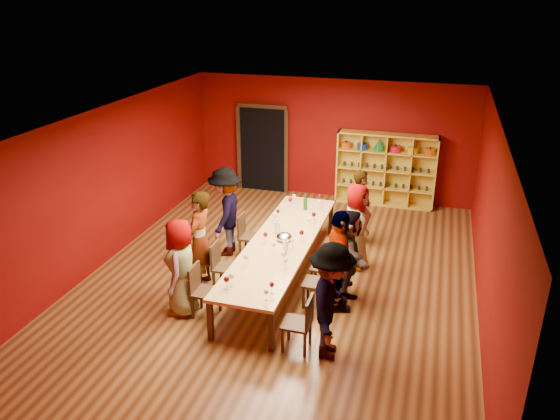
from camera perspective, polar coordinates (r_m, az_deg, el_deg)
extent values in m
cube|color=#543116|center=(10.33, 0.12, -7.07)|extent=(7.10, 9.10, 0.02)
cube|color=#5F0604|center=(13.84, 5.47, 7.39)|extent=(7.10, 0.02, 3.00)
cube|color=#5F0604|center=(6.01, -12.55, -14.77)|extent=(7.10, 0.02, 3.00)
cube|color=#5F0604|center=(11.12, -17.51, 2.61)|extent=(0.02, 9.10, 3.00)
cube|color=#5F0604|center=(9.38, 21.17, -1.59)|extent=(0.02, 9.10, 3.00)
cube|color=silver|center=(9.22, 0.14, 9.48)|extent=(7.10, 9.10, 0.02)
cube|color=tan|center=(9.99, 0.13, -3.43)|extent=(1.10, 4.50, 0.06)
cube|color=black|center=(8.56, -7.30, -11.37)|extent=(0.08, 0.08, 0.69)
cube|color=black|center=(12.16, 0.81, -0.44)|extent=(0.08, 0.08, 0.69)
cube|color=black|center=(8.26, -0.90, -12.55)|extent=(0.08, 0.08, 0.69)
cube|color=black|center=(11.96, 5.33, -0.96)|extent=(0.08, 0.08, 0.69)
cube|color=black|center=(14.32, -1.76, 6.34)|extent=(1.20, 0.14, 2.20)
cube|color=black|center=(13.98, -1.91, 10.79)|extent=(1.32, 0.06, 0.10)
cube|color=black|center=(14.47, -4.31, 6.45)|extent=(0.10, 0.06, 2.20)
cube|color=black|center=(14.07, 0.68, 6.05)|extent=(0.10, 0.06, 2.20)
cube|color=gold|center=(13.75, 6.09, 4.66)|extent=(0.04, 0.40, 1.80)
cube|color=gold|center=(13.56, 15.94, 3.63)|extent=(0.04, 0.40, 1.80)
cube|color=gold|center=(13.36, 11.26, 7.75)|extent=(2.40, 0.40, 0.04)
cube|color=gold|center=(13.90, 10.72, 0.72)|extent=(2.40, 0.40, 0.04)
cube|color=gold|center=(13.78, 11.07, 4.40)|extent=(2.40, 0.02, 1.80)
cube|color=gold|center=(13.75, 10.84, 2.38)|extent=(2.36, 0.38, 0.03)
cube|color=gold|center=(13.60, 10.98, 4.16)|extent=(2.36, 0.38, 0.03)
cube|color=gold|center=(13.47, 11.12, 5.98)|extent=(2.36, 0.38, 0.03)
cube|color=gold|center=(13.67, 8.48, 4.42)|extent=(0.03, 0.38, 1.76)
cube|color=gold|center=(13.60, 10.98, 4.16)|extent=(0.03, 0.38, 1.76)
cube|color=gold|center=(13.57, 13.50, 3.90)|extent=(0.03, 0.38, 1.76)
cylinder|color=#C24E0B|center=(13.57, 6.93, 6.75)|extent=(0.26, 0.26, 0.15)
sphere|color=black|center=(13.54, 6.95, 7.14)|extent=(0.05, 0.05, 0.05)
cylinder|color=navy|center=(13.51, 8.61, 6.60)|extent=(0.26, 0.26, 0.15)
sphere|color=black|center=(13.49, 8.63, 6.98)|extent=(0.05, 0.05, 0.05)
cylinder|color=#1B6F34|center=(13.48, 10.29, 6.29)|extent=(0.26, 0.26, 0.08)
cone|color=#1B6F34|center=(13.44, 10.33, 6.90)|extent=(0.24, 0.24, 0.22)
cylinder|color=#AF1424|center=(13.43, 12.00, 6.26)|extent=(0.26, 0.26, 0.15)
sphere|color=black|center=(13.41, 12.03, 6.65)|extent=(0.05, 0.05, 0.05)
cylinder|color=gold|center=(13.41, 13.71, 6.08)|extent=(0.26, 0.26, 0.15)
sphere|color=black|center=(13.38, 13.74, 6.47)|extent=(0.05, 0.05, 0.05)
cylinder|color=#C24E0B|center=(13.40, 15.42, 5.90)|extent=(0.26, 0.26, 0.15)
sphere|color=black|center=(13.37, 15.46, 6.29)|extent=(0.05, 0.05, 0.05)
cylinder|color=black|center=(13.85, 6.67, 3.08)|extent=(0.07, 0.07, 0.10)
cylinder|color=black|center=(13.82, 7.43, 3.00)|extent=(0.07, 0.07, 0.10)
cylinder|color=black|center=(13.80, 8.18, 2.92)|extent=(0.07, 0.07, 0.10)
cylinder|color=black|center=(13.77, 8.94, 2.84)|extent=(0.07, 0.07, 0.10)
cylinder|color=black|center=(13.75, 9.71, 2.76)|extent=(0.07, 0.07, 0.10)
cylinder|color=black|center=(13.74, 10.47, 2.68)|extent=(0.07, 0.07, 0.10)
cylinder|color=black|center=(13.72, 11.24, 2.60)|extent=(0.07, 0.07, 0.10)
cylinder|color=black|center=(13.71, 12.00, 2.52)|extent=(0.07, 0.07, 0.10)
cylinder|color=black|center=(13.70, 12.77, 2.43)|extent=(0.07, 0.07, 0.10)
cylinder|color=black|center=(13.69, 13.54, 2.35)|extent=(0.07, 0.07, 0.10)
cylinder|color=black|center=(13.68, 14.31, 2.27)|extent=(0.07, 0.07, 0.10)
cylinder|color=black|center=(13.68, 15.08, 2.18)|extent=(0.07, 0.07, 0.10)
cylinder|color=black|center=(13.71, 6.76, 4.85)|extent=(0.07, 0.07, 0.10)
cylinder|color=black|center=(13.68, 7.52, 4.78)|extent=(0.07, 0.07, 0.10)
cylinder|color=black|center=(13.65, 8.29, 4.70)|extent=(0.07, 0.07, 0.10)
cylinder|color=black|center=(13.63, 9.06, 4.62)|extent=(0.07, 0.07, 0.10)
cylinder|color=black|center=(13.61, 9.83, 4.54)|extent=(0.07, 0.07, 0.10)
cylinder|color=black|center=(13.59, 10.60, 4.46)|extent=(0.07, 0.07, 0.10)
cylinder|color=black|center=(13.58, 11.38, 4.38)|extent=(0.07, 0.07, 0.10)
cylinder|color=black|center=(13.56, 12.16, 4.30)|extent=(0.07, 0.07, 0.10)
cylinder|color=black|center=(13.55, 12.93, 4.22)|extent=(0.07, 0.07, 0.10)
cylinder|color=black|center=(13.55, 13.71, 4.14)|extent=(0.07, 0.07, 0.10)
cylinder|color=black|center=(13.54, 14.49, 4.05)|extent=(0.07, 0.07, 0.10)
cylinder|color=black|center=(13.54, 15.27, 3.97)|extent=(0.07, 0.07, 0.10)
cube|color=black|center=(9.10, -7.77, -8.50)|extent=(0.42, 0.42, 0.04)
cube|color=black|center=(9.06, -8.95, -7.00)|extent=(0.04, 0.40, 0.44)
cube|color=black|center=(9.16, -9.12, -10.05)|extent=(0.04, 0.04, 0.41)
cube|color=black|center=(9.03, -7.13, -10.43)|extent=(0.04, 0.04, 0.41)
cube|color=black|center=(9.41, -8.23, -9.00)|extent=(0.04, 0.04, 0.41)
cube|color=black|center=(9.29, -6.30, -9.35)|extent=(0.04, 0.04, 0.41)
imported|color=#5D88C0|center=(9.07, -10.29, -5.89)|extent=(0.60, 0.89, 1.66)
cube|color=black|center=(9.80, -5.69, -5.99)|extent=(0.42, 0.42, 0.04)
cube|color=black|center=(9.76, -6.78, -4.59)|extent=(0.04, 0.40, 0.44)
cube|color=black|center=(9.83, -6.93, -7.45)|extent=(0.04, 0.04, 0.41)
cube|color=black|center=(9.72, -5.07, -7.76)|extent=(0.04, 0.04, 0.41)
cube|color=black|center=(10.11, -6.18, -6.53)|extent=(0.04, 0.04, 0.41)
cube|color=black|center=(9.99, -4.36, -6.82)|extent=(0.04, 0.04, 0.41)
imported|color=pink|center=(9.76, -8.39, -3.10)|extent=(0.49, 0.67, 1.82)
cube|color=black|center=(10.90, -3.09, -2.81)|extent=(0.42, 0.42, 0.04)
cube|color=black|center=(10.86, -4.06, -1.55)|extent=(0.04, 0.40, 0.44)
cube|color=black|center=(10.91, -4.21, -4.14)|extent=(0.04, 0.04, 0.41)
cube|color=black|center=(10.81, -2.52, -4.37)|extent=(0.04, 0.04, 0.41)
cube|color=black|center=(11.20, -3.60, -3.39)|extent=(0.04, 0.04, 0.41)
cube|color=black|center=(11.10, -1.95, -3.61)|extent=(0.04, 0.04, 0.41)
imported|color=#4E4E53|center=(10.88, -5.69, -0.21)|extent=(0.63, 1.22, 1.81)
cube|color=black|center=(8.27, 1.76, -11.77)|extent=(0.42, 0.42, 0.04)
cube|color=black|center=(8.10, 3.11, -10.58)|extent=(0.04, 0.40, 0.44)
cube|color=black|center=(8.31, 0.27, -13.51)|extent=(0.04, 0.04, 0.41)
cube|color=black|center=(8.24, 2.61, -13.89)|extent=(0.04, 0.04, 0.41)
cube|color=black|center=(8.57, 0.92, -12.22)|extent=(0.04, 0.04, 0.41)
cube|color=black|center=(8.50, 3.18, -12.58)|extent=(0.04, 0.04, 0.41)
imported|color=#C0808D|center=(7.93, 5.36, -9.50)|extent=(0.57, 1.20, 1.80)
cube|color=black|center=(9.30, 3.76, -7.60)|extent=(0.42, 0.42, 0.04)
cube|color=black|center=(9.15, 4.97, -6.46)|extent=(0.04, 0.40, 0.44)
cube|color=black|center=(9.31, 2.45, -9.16)|extent=(0.04, 0.04, 0.41)
cube|color=black|center=(9.25, 4.52, -9.46)|extent=(0.04, 0.04, 0.41)
cube|color=black|center=(9.59, 2.96, -8.13)|extent=(0.04, 0.04, 0.41)
cube|color=black|center=(9.53, 4.97, -8.41)|extent=(0.04, 0.04, 0.41)
imported|color=#15183A|center=(9.02, 6.16, -5.37)|extent=(0.84, 1.15, 1.78)
cube|color=black|center=(9.80, 4.54, -5.94)|extent=(0.42, 0.42, 0.04)
cube|color=black|center=(9.66, 5.69, -4.83)|extent=(0.04, 0.40, 0.44)
cube|color=black|center=(9.80, 3.31, -7.43)|extent=(0.04, 0.04, 0.41)
cube|color=black|center=(9.74, 5.27, -7.69)|extent=(0.04, 0.04, 0.41)
cube|color=black|center=(10.09, 3.76, -6.50)|extent=(0.04, 0.04, 0.41)
cube|color=black|center=(10.03, 5.67, -6.75)|extent=(0.04, 0.04, 0.41)
imported|color=beige|center=(9.57, 7.14, -4.37)|extent=(0.88, 1.52, 1.58)
cube|color=black|center=(10.68, 5.70, -3.46)|extent=(0.42, 0.42, 0.04)
cube|color=black|center=(10.55, 6.76, -2.41)|extent=(0.04, 0.40, 0.44)
cube|color=black|center=(10.66, 4.58, -4.83)|extent=(0.04, 0.04, 0.41)
cube|color=black|center=(10.61, 6.38, -5.05)|extent=(0.04, 0.04, 0.41)
cube|color=black|center=(10.96, 4.96, -4.04)|extent=(0.04, 0.04, 0.41)
cube|color=black|center=(10.91, 6.71, -4.26)|extent=(0.04, 0.04, 0.41)
imported|color=#6183C8|center=(10.45, 7.96, -1.69)|extent=(0.60, 0.90, 1.69)
cube|color=black|center=(11.61, 6.70, -1.31)|extent=(0.42, 0.42, 0.04)
cube|color=black|center=(11.49, 7.68, -0.33)|extent=(0.04, 0.40, 0.44)
cube|color=black|center=(11.57, 5.67, -2.56)|extent=(0.04, 0.04, 0.41)
cube|color=black|center=(11.52, 7.33, -2.76)|extent=(0.04, 0.04, 0.41)
cube|color=black|center=(11.88, 5.99, -1.90)|extent=(0.04, 0.04, 0.41)
cube|color=black|center=(11.83, 7.61, -2.08)|extent=(0.04, 0.04, 0.41)
imported|color=#6088C5|center=(11.41, 8.44, 0.26)|extent=(0.51, 0.65, 1.63)
cylinder|color=silver|center=(9.93, -1.53, -3.37)|extent=(0.07, 0.07, 0.01)
cylinder|color=silver|center=(9.91, -1.53, -3.05)|extent=(0.01, 0.01, 0.11)
ellipsoid|color=#43070A|center=(9.87, -1.53, -2.58)|extent=(0.08, 0.08, 0.09)
cylinder|color=silver|center=(9.22, 0.37, -5.53)|extent=(0.07, 0.07, 0.01)
cylinder|color=silver|center=(9.19, 0.37, -5.17)|extent=(0.01, 0.01, 0.12)
ellipsoid|color=#CCC180|center=(9.14, 0.37, -4.62)|extent=(0.09, 0.09, 0.10)
cylinder|color=silver|center=(10.59, 3.04, -1.69)|extent=(0.06, 0.06, 0.01)
cylinder|color=silver|center=(10.57, 3.04, -1.42)|extent=(0.01, 0.01, 0.10)
ellipsoid|color=silver|center=(10.53, 3.05, -1.02)|extent=(0.07, 0.07, 0.08)
cylinder|color=silver|center=(11.41, 4.13, 0.13)|extent=(0.06, 0.06, 0.01)
cylinder|color=silver|center=(11.39, 4.14, 0.40)|extent=(0.01, 0.01, 0.11)
ellipsoid|color=silver|center=(11.35, 4.15, 0.83)|extent=(0.08, 0.08, 0.09)
cylinder|color=silver|center=(9.06, 0.55, -6.07)|extent=(0.06, 0.06, 0.01)
cylinder|color=silver|center=(9.03, 0.55, -5.77)|extent=(0.01, 0.01, 0.10)
ellipsoid|color=silver|center=(9.00, 0.55, -5.29)|extent=(0.07, 0.07, 0.09)
cylinder|color=silver|center=(9.15, -3.55, -5.81)|extent=(0.07, 0.07, 0.01)
cylinder|color=silver|center=(9.12, -3.56, -5.46)|extent=(0.01, 0.01, 0.12)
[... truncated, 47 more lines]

